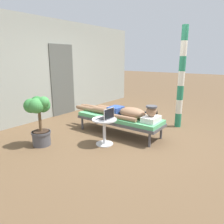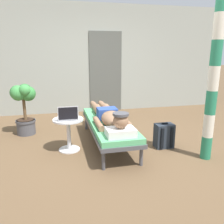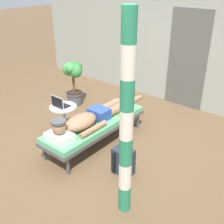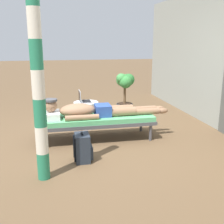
% 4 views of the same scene
% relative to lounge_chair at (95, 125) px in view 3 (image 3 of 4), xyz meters
% --- Properties ---
extents(ground_plane, '(40.00, 40.00, 0.00)m').
position_rel_lounge_chair_xyz_m(ground_plane, '(0.06, -0.10, -0.35)').
color(ground_plane, brown).
extents(house_wall_back, '(7.60, 0.20, 2.70)m').
position_rel_lounge_chair_xyz_m(house_wall_back, '(-0.00, 2.45, 1.00)').
color(house_wall_back, '#999E93').
rests_on(house_wall_back, ground).
extents(house_door_panel, '(0.84, 0.03, 2.04)m').
position_rel_lounge_chair_xyz_m(house_door_panel, '(0.45, 2.34, 0.67)').
color(house_door_panel, '#545651').
rests_on(house_door_panel, ground).
extents(lounge_chair, '(0.64, 1.97, 0.42)m').
position_rel_lounge_chair_xyz_m(lounge_chair, '(0.00, 0.00, 0.00)').
color(lounge_chair, '#4C4C51').
rests_on(lounge_chair, ground).
extents(person_reclining, '(0.53, 2.17, 0.33)m').
position_rel_lounge_chair_xyz_m(person_reclining, '(-0.00, -0.10, 0.17)').
color(person_reclining, white).
rests_on(person_reclining, lounge_chair).
extents(side_table, '(0.48, 0.48, 0.52)m').
position_rel_lounge_chair_xyz_m(side_table, '(-0.67, -0.11, 0.01)').
color(side_table, silver).
rests_on(side_table, ground).
extents(laptop, '(0.31, 0.24, 0.23)m').
position_rel_lounge_chair_xyz_m(laptop, '(-0.67, -0.16, 0.24)').
color(laptop, silver).
rests_on(laptop, side_table).
extents(backpack, '(0.30, 0.26, 0.42)m').
position_rel_lounge_chair_xyz_m(backpack, '(0.86, -0.35, -0.15)').
color(backpack, '#262D38').
rests_on(backpack, ground).
extents(potted_plant, '(0.47, 0.42, 0.97)m').
position_rel_lounge_chair_xyz_m(potted_plant, '(-1.44, 0.87, 0.27)').
color(potted_plant, '#4C4C51').
rests_on(potted_plant, ground).
extents(porch_post, '(0.15, 0.15, 2.38)m').
position_rel_lounge_chair_xyz_m(porch_post, '(1.29, -0.88, 0.84)').
color(porch_post, '#267F59').
rests_on(porch_post, ground).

